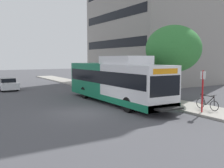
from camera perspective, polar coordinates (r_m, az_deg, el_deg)
name	(u,v)px	position (r m, az deg, el deg)	size (l,w,h in m)	color
ground_plane	(48,97)	(23.95, -14.09, -2.78)	(120.00, 120.00, 0.00)	#4C4C51
sidewalk_curb	(124,93)	(25.08, 2.78, -2.08)	(3.00, 56.00, 0.14)	#A8A399
transit_bus	(115,81)	(19.94, 0.67, 0.64)	(2.58, 12.25, 3.65)	white
bus_stop_sign_pole	(203,88)	(16.71, 19.55, -0.86)	(0.10, 0.36, 2.60)	red
bicycle_parked	(207,103)	(17.84, 20.47, -4.02)	(0.52, 1.76, 1.02)	black
street_tree_near_stop	(173,49)	(20.96, 13.52, 7.63)	(4.37, 4.37, 5.95)	#4C3823
parked_car_far_lane	(7,84)	(30.55, -22.32, 0.02)	(1.80, 4.50, 1.33)	silver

